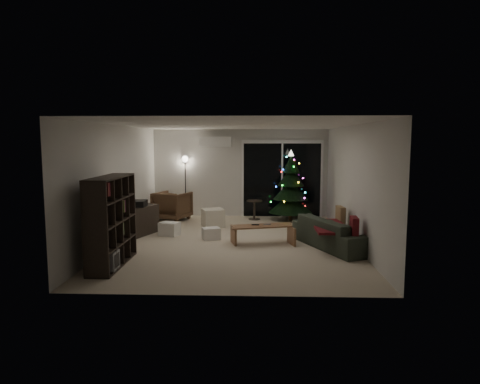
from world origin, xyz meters
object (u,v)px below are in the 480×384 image
object	(u,v)px
bookshelf	(101,221)
christmas_tree	(291,185)
coffee_table	(262,235)
sofa	(334,233)
media_cabinet	(139,221)
armchair	(172,206)

from	to	relation	value
bookshelf	christmas_tree	xyz separation A→B (m)	(3.65, 4.42, 0.18)
bookshelf	coffee_table	distance (m)	3.33
sofa	christmas_tree	xyz separation A→B (m)	(-0.65, 3.01, 0.66)
media_cabinet	coffee_table	xyz separation A→B (m)	(2.84, -0.79, -0.13)
armchair	christmas_tree	world-z (taller)	christmas_tree
bookshelf	coffee_table	world-z (taller)	bookshelf
media_cabinet	christmas_tree	bearing A→B (deg)	49.69
bookshelf	christmas_tree	bearing A→B (deg)	65.94
bookshelf	armchair	size ratio (longest dim) A/B	1.80
christmas_tree	sofa	bearing A→B (deg)	-77.78
bookshelf	christmas_tree	distance (m)	5.73
bookshelf	sofa	world-z (taller)	bookshelf
bookshelf	coffee_table	bearing A→B (deg)	45.37
media_cabinet	christmas_tree	xyz separation A→B (m)	(3.65, 2.00, 0.63)
bookshelf	christmas_tree	size ratio (longest dim) A/B	0.81
sofa	bookshelf	bearing A→B (deg)	84.58
coffee_table	christmas_tree	distance (m)	3.00
media_cabinet	christmas_tree	distance (m)	4.21
sofa	christmas_tree	distance (m)	3.15
armchair	coffee_table	distance (m)	3.64
bookshelf	sofa	size ratio (longest dim) A/B	0.75
sofa	armchair	bearing A→B (deg)	29.56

